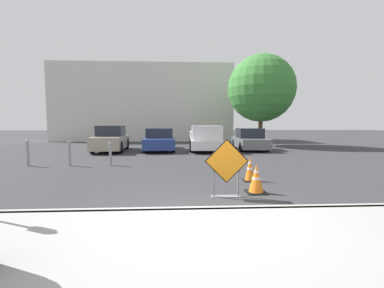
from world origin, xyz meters
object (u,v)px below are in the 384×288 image
object	(u,v)px
pickup_truck	(205,139)
bollard_second	(69,153)
road_closed_sign	(227,166)
traffic_cone_second	(250,169)
parked_car_nearest	(111,139)
bollard_third	(28,152)
traffic_cone_nearest	(256,179)
bollard_nearest	(110,153)
parked_car_third	(250,140)
parked_car_second	(159,140)

from	to	relation	value
pickup_truck	bollard_second	distance (m)	8.47
road_closed_sign	traffic_cone_second	distance (m)	2.04
road_closed_sign	pickup_truck	world-z (taller)	pickup_truck
road_closed_sign	pickup_truck	bearing A→B (deg)	86.75
parked_car_nearest	bollard_third	xyz separation A→B (m)	(-1.96, -5.55, -0.17)
traffic_cone_nearest	bollard_nearest	distance (m)	6.62
traffic_cone_nearest	traffic_cone_second	distance (m)	1.36
traffic_cone_nearest	bollard_second	world-z (taller)	bollard_second
traffic_cone_second	parked_car_third	size ratio (longest dim) A/B	0.19
parked_car_nearest	parked_car_third	distance (m)	9.05
parked_car_third	bollard_second	xyz separation A→B (m)	(-9.31, -6.06, -0.10)
bollard_second	parked_car_third	bearing A→B (deg)	33.06
bollard_nearest	traffic_cone_second	bearing A→B (deg)	-31.94
parked_car_nearest	bollard_nearest	size ratio (longest dim) A/B	4.21
road_closed_sign	traffic_cone_second	bearing A→B (deg)	58.24
parked_car_nearest	traffic_cone_nearest	bearing A→B (deg)	119.17
road_closed_sign	bollard_nearest	world-z (taller)	road_closed_sign
bollard_nearest	parked_car_nearest	bearing A→B (deg)	104.19
parked_car_second	bollard_second	bearing A→B (deg)	58.01
parked_car_second	bollard_second	xyz separation A→B (m)	(-3.29, -6.02, -0.11)
parked_car_second	parked_car_nearest	bearing A→B (deg)	5.64
bollard_nearest	bollard_third	distance (m)	3.37
pickup_truck	bollard_second	size ratio (longest dim) A/B	4.94
parked_car_third	bollard_second	bearing A→B (deg)	35.41
traffic_cone_nearest	parked_car_third	size ratio (longest dim) A/B	0.18
parked_car_third	bollard_third	bearing A→B (deg)	31.22
parked_car_nearest	bollard_second	world-z (taller)	parked_car_nearest
traffic_cone_second	parked_car_nearest	world-z (taller)	parked_car_nearest
traffic_cone_nearest	parked_car_third	xyz separation A→B (m)	(2.78, 10.56, 0.29)
parked_car_nearest	bollard_second	distance (m)	5.56
traffic_cone_nearest	pickup_truck	world-z (taller)	pickup_truck
parked_car_nearest	parked_car_third	size ratio (longest dim) A/B	1.00
bollard_nearest	bollard_third	xyz separation A→B (m)	(-3.37, 0.00, 0.06)
traffic_cone_second	bollard_nearest	distance (m)	5.97
bollard_nearest	bollard_second	bearing A→B (deg)	180.00
traffic_cone_nearest	bollard_second	bearing A→B (deg)	145.43
bollard_second	traffic_cone_second	bearing A→B (deg)	-25.08
road_closed_sign	bollard_nearest	distance (m)	6.31
traffic_cone_nearest	bollard_nearest	bearing A→B (deg)	137.13
road_closed_sign	pickup_truck	xyz separation A→B (m)	(0.60, 10.53, -0.03)
parked_car_second	bollard_second	world-z (taller)	parked_car_second
road_closed_sign	bollard_third	xyz separation A→B (m)	(-7.38, 4.86, -0.19)
road_closed_sign	parked_car_third	size ratio (longest dim) A/B	0.34
pickup_truck	bollard_nearest	size ratio (longest dim) A/B	5.29
road_closed_sign	pickup_truck	size ratio (longest dim) A/B	0.27
bollard_second	road_closed_sign	bearing A→B (deg)	-40.48
road_closed_sign	bollard_second	size ratio (longest dim) A/B	1.34
parked_car_nearest	pickup_truck	distance (m)	6.01
parked_car_second	pickup_truck	xyz separation A→B (m)	(3.00, -0.35, 0.06)
parked_car_nearest	bollard_nearest	world-z (taller)	parked_car_nearest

